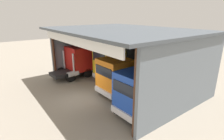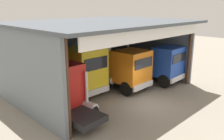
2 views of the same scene
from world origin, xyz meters
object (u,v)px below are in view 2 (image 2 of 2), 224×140
at_px(truck_red_center_left_bay, 62,91).
at_px(oil_drum, 97,67).
at_px(truck_orange_yard_outside, 128,69).
at_px(truck_yellow_right_bay, 83,71).
at_px(tool_cart, 57,81).
at_px(truck_blue_left_bay, 164,64).

distance_m(truck_red_center_left_bay, oil_drum, 10.82).
relative_size(truck_orange_yard_outside, oil_drum, 5.46).
bearing_deg(truck_yellow_right_bay, truck_orange_yard_outside, 152.06).
bearing_deg(oil_drum, truck_orange_yard_outside, -107.49).
relative_size(truck_yellow_right_bay, truck_orange_yard_outside, 1.04).
bearing_deg(truck_red_center_left_bay, oil_drum, 34.17).
bearing_deg(oil_drum, tool_cart, -167.55).
bearing_deg(truck_orange_yard_outside, truck_red_center_left_bay, 3.85).
bearing_deg(oil_drum, truck_yellow_right_bay, -140.61).
height_order(truck_red_center_left_bay, truck_blue_left_bay, truck_red_center_left_bay).
height_order(truck_orange_yard_outside, truck_blue_left_bay, truck_orange_yard_outside).
distance_m(oil_drum, tool_cart, 5.75).
bearing_deg(truck_red_center_left_bay, truck_orange_yard_outside, 1.55).
relative_size(truck_yellow_right_bay, truck_blue_left_bay, 1.12).
bearing_deg(truck_red_center_left_bay, truck_blue_left_bay, -6.12).
bearing_deg(tool_cart, truck_blue_left_bay, -38.21).
relative_size(truck_red_center_left_bay, truck_yellow_right_bay, 0.88).
bearing_deg(truck_yellow_right_bay, oil_drum, -140.46).
relative_size(truck_blue_left_bay, tool_cart, 4.59).
distance_m(truck_red_center_left_bay, truck_yellow_right_bay, 4.10).
xyz_separation_m(truck_orange_yard_outside, oil_drum, (1.88, 5.97, -1.31)).
bearing_deg(oil_drum, truck_blue_left_bay, -76.00).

